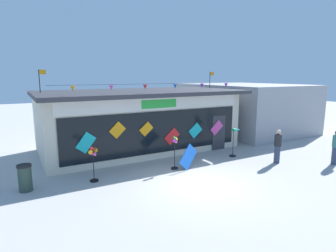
{
  "coord_description": "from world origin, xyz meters",
  "views": [
    {
      "loc": [
        -6.3,
        -8.54,
        4.3
      ],
      "look_at": [
        0.63,
        3.78,
        1.72
      ],
      "focal_mm": 29.95,
      "sensor_mm": 36.0,
      "label": 1
    }
  ],
  "objects_px": {
    "trash_bin": "(25,178)",
    "person_mid_plaza": "(336,147)",
    "kite_shop_building": "(139,119)",
    "wind_spinner_left": "(175,150)",
    "wind_spinner_center_left": "(235,137)",
    "person_near_camera": "(278,146)",
    "wind_spinner_far_left": "(93,158)",
    "display_kite_on_ground": "(188,157)"
  },
  "relations": [
    {
      "from": "person_near_camera",
      "to": "person_mid_plaza",
      "type": "bearing_deg",
      "value": -116.3
    },
    {
      "from": "person_near_camera",
      "to": "kite_shop_building",
      "type": "bearing_deg",
      "value": 46.04
    },
    {
      "from": "wind_spinner_center_left",
      "to": "trash_bin",
      "type": "xyz_separation_m",
      "value": [
        -10.06,
        0.37,
        -0.51
      ]
    },
    {
      "from": "wind_spinner_left",
      "to": "wind_spinner_center_left",
      "type": "xyz_separation_m",
      "value": [
        3.9,
        0.24,
        0.12
      ]
    },
    {
      "from": "wind_spinner_center_left",
      "to": "display_kite_on_ground",
      "type": "xyz_separation_m",
      "value": [
        -3.36,
        -0.56,
        -0.44
      ]
    },
    {
      "from": "wind_spinner_left",
      "to": "person_mid_plaza",
      "type": "bearing_deg",
      "value": -24.07
    },
    {
      "from": "wind_spinner_far_left",
      "to": "trash_bin",
      "type": "relative_size",
      "value": 1.46
    },
    {
      "from": "person_mid_plaza",
      "to": "kite_shop_building",
      "type": "bearing_deg",
      "value": -131.28
    },
    {
      "from": "person_mid_plaza",
      "to": "wind_spinner_center_left",
      "type": "bearing_deg",
      "value": -130.99
    },
    {
      "from": "person_near_camera",
      "to": "trash_bin",
      "type": "height_order",
      "value": "person_near_camera"
    },
    {
      "from": "person_near_camera",
      "to": "wind_spinner_center_left",
      "type": "bearing_deg",
      "value": 34.66
    },
    {
      "from": "kite_shop_building",
      "to": "wind_spinner_left",
      "type": "height_order",
      "value": "kite_shop_building"
    },
    {
      "from": "wind_spinner_center_left",
      "to": "trash_bin",
      "type": "relative_size",
      "value": 1.5
    },
    {
      "from": "person_mid_plaza",
      "to": "display_kite_on_ground",
      "type": "xyz_separation_m",
      "value": [
        -6.64,
        2.9,
        -0.3
      ]
    },
    {
      "from": "kite_shop_building",
      "to": "wind_spinner_far_left",
      "type": "relative_size",
      "value": 7.5
    },
    {
      "from": "person_near_camera",
      "to": "display_kite_on_ground",
      "type": "xyz_separation_m",
      "value": [
        -4.35,
        1.36,
        -0.27
      ]
    },
    {
      "from": "trash_bin",
      "to": "person_near_camera",
      "type": "bearing_deg",
      "value": -11.7
    },
    {
      "from": "kite_shop_building",
      "to": "wind_spinner_far_left",
      "type": "height_order",
      "value": "kite_shop_building"
    },
    {
      "from": "wind_spinner_center_left",
      "to": "wind_spinner_far_left",
      "type": "bearing_deg",
      "value": 179.73
    },
    {
      "from": "person_near_camera",
      "to": "display_kite_on_ground",
      "type": "distance_m",
      "value": 4.56
    },
    {
      "from": "kite_shop_building",
      "to": "trash_bin",
      "type": "xyz_separation_m",
      "value": [
        -6.27,
        -3.7,
        -1.22
      ]
    },
    {
      "from": "wind_spinner_left",
      "to": "person_mid_plaza",
      "type": "relative_size",
      "value": 0.93
    },
    {
      "from": "wind_spinner_center_left",
      "to": "wind_spinner_left",
      "type": "bearing_deg",
      "value": -176.42
    },
    {
      "from": "wind_spinner_left",
      "to": "person_mid_plaza",
      "type": "height_order",
      "value": "person_mid_plaza"
    },
    {
      "from": "person_mid_plaza",
      "to": "display_kite_on_ground",
      "type": "bearing_deg",
      "value": -108.11
    },
    {
      "from": "kite_shop_building",
      "to": "wind_spinner_left",
      "type": "xyz_separation_m",
      "value": [
        -0.11,
        -4.31,
        -0.83
      ]
    },
    {
      "from": "wind_spinner_left",
      "to": "person_mid_plaza",
      "type": "distance_m",
      "value": 7.87
    },
    {
      "from": "person_near_camera",
      "to": "display_kite_on_ground",
      "type": "relative_size",
      "value": 1.54
    },
    {
      "from": "kite_shop_building",
      "to": "person_mid_plaza",
      "type": "bearing_deg",
      "value": -46.73
    },
    {
      "from": "wind_spinner_left",
      "to": "display_kite_on_ground",
      "type": "distance_m",
      "value": 0.7
    },
    {
      "from": "wind_spinner_far_left",
      "to": "wind_spinner_center_left",
      "type": "xyz_separation_m",
      "value": [
        7.57,
        -0.04,
        0.04
      ]
    },
    {
      "from": "wind_spinner_left",
      "to": "trash_bin",
      "type": "bearing_deg",
      "value": 174.34
    },
    {
      "from": "trash_bin",
      "to": "person_mid_plaza",
      "type": "bearing_deg",
      "value": -15.97
    },
    {
      "from": "person_mid_plaza",
      "to": "trash_bin",
      "type": "distance_m",
      "value": 13.88
    },
    {
      "from": "display_kite_on_ground",
      "to": "kite_shop_building",
      "type": "bearing_deg",
      "value": 95.37
    },
    {
      "from": "kite_shop_building",
      "to": "person_mid_plaza",
      "type": "distance_m",
      "value": 10.36
    },
    {
      "from": "wind_spinner_center_left",
      "to": "person_mid_plaza",
      "type": "xyz_separation_m",
      "value": [
        3.28,
        -3.45,
        -0.14
      ]
    },
    {
      "from": "trash_bin",
      "to": "display_kite_on_ground",
      "type": "relative_size",
      "value": 0.94
    },
    {
      "from": "wind_spinner_far_left",
      "to": "trash_bin",
      "type": "height_order",
      "value": "wind_spinner_far_left"
    },
    {
      "from": "wind_spinner_left",
      "to": "person_mid_plaza",
      "type": "xyz_separation_m",
      "value": [
        7.18,
        -3.21,
        -0.02
      ]
    },
    {
      "from": "person_mid_plaza",
      "to": "display_kite_on_ground",
      "type": "height_order",
      "value": "person_mid_plaza"
    },
    {
      "from": "wind_spinner_center_left",
      "to": "person_near_camera",
      "type": "bearing_deg",
      "value": -62.76
    }
  ]
}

